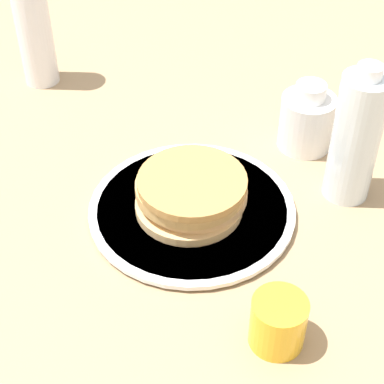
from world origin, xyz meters
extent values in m
plane|color=#9E7F5B|center=(0.00, 0.00, 0.00)|extent=(4.00, 4.00, 0.00)
cylinder|color=white|center=(-0.02, -0.01, 0.01)|extent=(0.26, 0.26, 0.01)
cylinder|color=white|center=(-0.02, -0.01, 0.01)|extent=(0.29, 0.29, 0.01)
cylinder|color=#DAB073|center=(-0.01, -0.02, 0.02)|extent=(0.15, 0.15, 0.01)
cylinder|color=tan|center=(-0.02, -0.01, 0.03)|extent=(0.15, 0.15, 0.01)
cylinder|color=tan|center=(-0.02, -0.01, 0.04)|extent=(0.15, 0.15, 0.02)
cylinder|color=#B48346|center=(-0.01, -0.01, 0.06)|extent=(0.15, 0.15, 0.01)
cylinder|color=yellow|center=(0.22, 0.01, 0.03)|extent=(0.06, 0.06, 0.07)
cylinder|color=white|center=(-0.10, 0.21, 0.04)|extent=(0.08, 0.08, 0.09)
cylinder|color=white|center=(-0.10, 0.21, 0.10)|extent=(0.05, 0.05, 0.02)
cylinder|color=white|center=(-0.44, -0.14, 0.10)|extent=(0.06, 0.06, 0.20)
cylinder|color=silver|center=(0.02, 0.21, 0.10)|extent=(0.07, 0.07, 0.19)
cylinder|color=white|center=(0.02, 0.21, 0.20)|extent=(0.03, 0.03, 0.02)
camera|label=1|loc=(0.59, -0.23, 0.62)|focal=60.00mm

